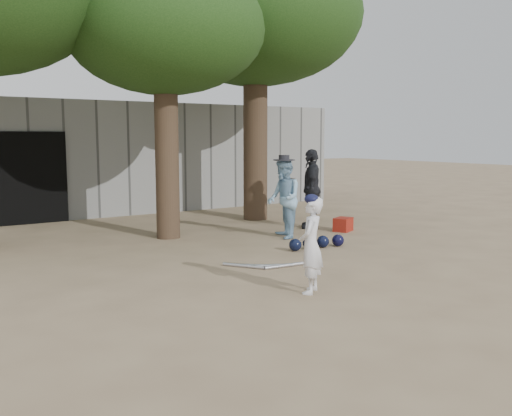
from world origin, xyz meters
TOP-DOWN VIEW (x-y plane):
  - ground at (0.00, 0.00)m, footprint 70.00×70.00m
  - boy_player at (0.33, -0.69)m, footprint 0.56×0.54m
  - spectator_blue at (2.54, 2.82)m, footprint 0.87×0.97m
  - spectator_dark at (3.85, 3.51)m, footprint 1.02×1.08m
  - red_bag at (4.15, 2.77)m, footprint 0.51×0.46m
  - back_building at (-0.00, 10.33)m, footprint 16.00×5.24m
  - helmet_row at (2.38, 1.59)m, footprint 1.19×0.33m
  - bat_pile at (0.67, 0.87)m, footprint 1.12×0.75m
  - tree_row at (0.74, 5.02)m, footprint 11.40×5.80m

SIDE VIEW (x-z plane):
  - ground at x=0.00m, z-range 0.00..0.00m
  - bat_pile at x=0.67m, z-range 0.00..0.06m
  - helmet_row at x=2.38m, z-range 0.00..0.23m
  - red_bag at x=4.15m, z-range 0.00..0.30m
  - boy_player at x=0.33m, z-range 0.00..1.29m
  - spectator_blue at x=2.54m, z-range 0.00..1.64m
  - spectator_dark at x=3.85m, z-range 0.00..1.80m
  - back_building at x=0.00m, z-range 0.00..3.00m
  - tree_row at x=0.74m, z-range 1.34..8.03m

